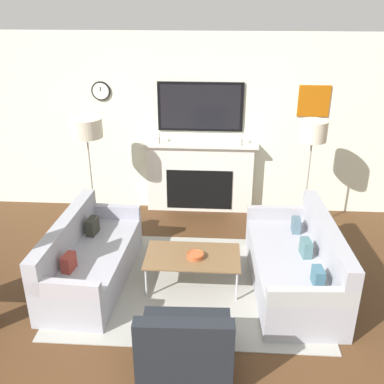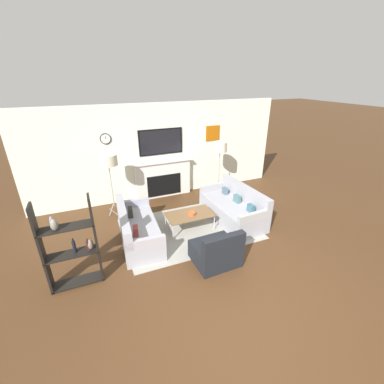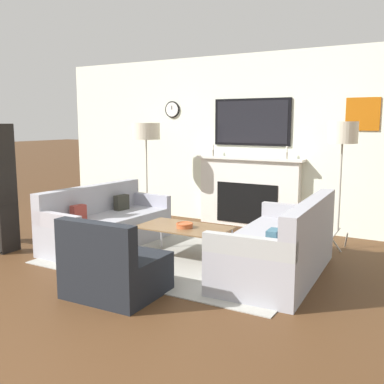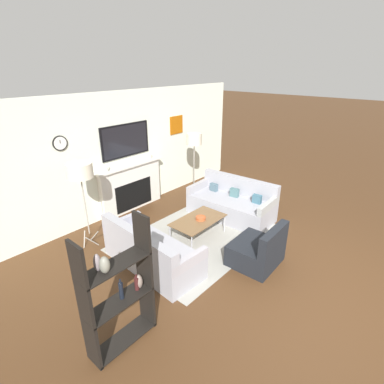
# 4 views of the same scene
# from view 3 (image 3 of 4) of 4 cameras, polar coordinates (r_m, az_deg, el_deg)

# --- Properties ---
(ground_plane) EXTENTS (60.00, 60.00, 0.00)m
(ground_plane) POSITION_cam_3_polar(r_m,az_deg,el_deg) (3.86, -20.45, -16.98)
(ground_plane) COLOR #492D18
(fireplace_wall) EXTENTS (7.37, 0.28, 2.70)m
(fireplace_wall) POSITION_cam_3_polar(r_m,az_deg,el_deg) (7.17, 7.62, 5.36)
(fireplace_wall) COLOR silver
(fireplace_wall) RESTS_ON ground_plane
(area_rug) EXTENTS (3.05, 2.16, 0.01)m
(area_rug) POSITION_cam_3_polar(r_m,az_deg,el_deg) (5.53, -1.16, -8.42)
(area_rug) COLOR gray
(area_rug) RESTS_ON ground_plane
(couch_left) EXTENTS (0.87, 1.86, 0.79)m
(couch_left) POSITION_cam_3_polar(r_m,az_deg,el_deg) (6.16, -10.94, -4.10)
(couch_left) COLOR #9A9AA3
(couch_left) RESTS_ON ground_plane
(couch_right) EXTENTS (0.98, 1.91, 0.85)m
(couch_right) POSITION_cam_3_polar(r_m,az_deg,el_deg) (4.95, 11.14, -7.13)
(couch_right) COLOR #9A9AA3
(couch_right) RESTS_ON ground_plane
(armchair) EXTENTS (0.86, 0.77, 0.77)m
(armchair) POSITION_cam_3_polar(r_m,az_deg,el_deg) (4.41, -9.89, -9.72)
(armchair) COLOR black
(armchair) RESTS_ON ground_plane
(coffee_table) EXTENTS (1.10, 0.63, 0.40)m
(coffee_table) POSITION_cam_3_polar(r_m,az_deg,el_deg) (5.41, -1.05, -4.68)
(coffee_table) COLOR brown
(coffee_table) RESTS_ON ground_plane
(decorative_bowl) EXTENTS (0.20, 0.20, 0.06)m
(decorative_bowl) POSITION_cam_3_polar(r_m,az_deg,el_deg) (5.35, -0.94, -4.22)
(decorative_bowl) COLOR #B1532B
(decorative_bowl) RESTS_ON coffee_table
(floor_lamp_left) EXTENTS (0.45, 0.45, 1.64)m
(floor_lamp_left) POSITION_cam_3_polar(r_m,az_deg,el_deg) (7.29, -5.86, 7.54)
(floor_lamp_left) COLOR #9E998E
(floor_lamp_left) RESTS_ON ground_plane
(floor_lamp_right) EXTENTS (0.37, 0.37, 1.66)m
(floor_lamp_right) POSITION_cam_3_polar(r_m,az_deg,el_deg) (6.02, 18.60, 6.94)
(floor_lamp_right) COLOR #9E998E
(floor_lamp_right) RESTS_ON ground_plane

